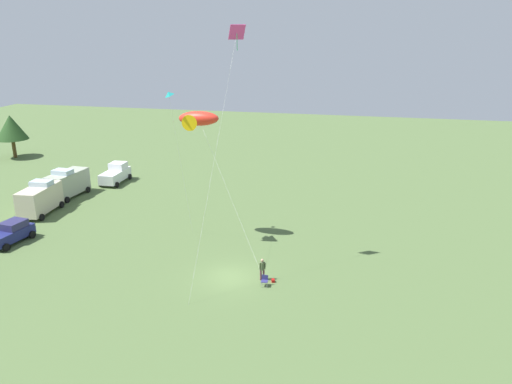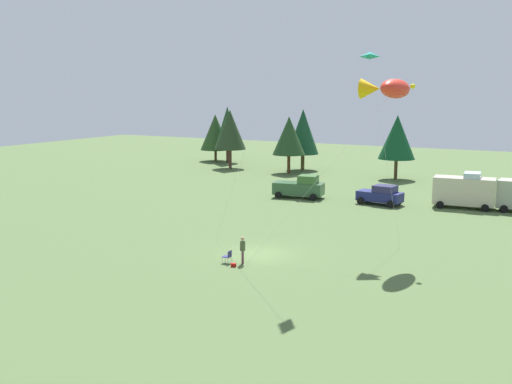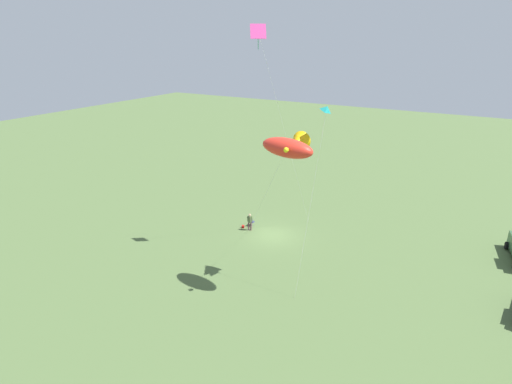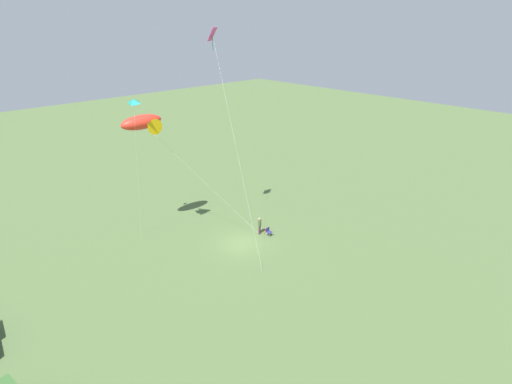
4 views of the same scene
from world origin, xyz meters
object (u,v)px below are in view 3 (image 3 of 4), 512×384
folding_chair (251,222)px  backpack_on_grass (243,227)px  kite_large_fish (290,146)px  person_kite_flyer (250,221)px  kite_delta_teal (327,110)px  kite_diamond_rainbow (260,40)px

folding_chair → backpack_on_grass: folding_chair is taller
folding_chair → kite_large_fish: 15.03m
person_kite_flyer → kite_delta_teal: 15.84m
backpack_on_grass → kite_large_fish: 15.21m
person_kite_flyer → kite_large_fish: kite_large_fish is taller
person_kite_flyer → kite_diamond_rainbow: bearing=-162.4°
person_kite_flyer → kite_large_fish: bearing=-160.5°
backpack_on_grass → kite_diamond_rainbow: bearing=51.1°
backpack_on_grass → kite_large_fish: kite_large_fish is taller
folding_chair → backpack_on_grass: bearing=141.1°
person_kite_flyer → folding_chair: person_kite_flyer is taller
backpack_on_grass → folding_chair: bearing=144.3°
kite_large_fish → kite_delta_teal: bearing=138.2°
kite_large_fish → kite_diamond_rainbow: kite_diamond_rainbow is taller
backpack_on_grass → kite_large_fish: bearing=48.9°
kite_delta_teal → folding_chair: bearing=-122.2°
backpack_on_grass → kite_delta_teal: kite_delta_teal is taller
backpack_on_grass → kite_large_fish: (7.06, 8.11, 10.76)m
kite_diamond_rainbow → kite_large_fish: bearing=47.4°
person_kite_flyer → folding_chair: 1.07m
folding_chair → kite_delta_teal: kite_delta_teal is taller
backpack_on_grass → kite_diamond_rainbow: 17.82m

